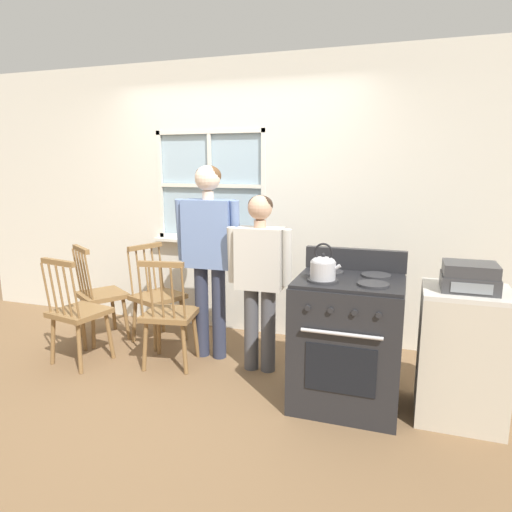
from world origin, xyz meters
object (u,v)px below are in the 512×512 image
Objects in this scene: stove at (347,340)px; side_counter at (462,355)px; chair_near_wall at (100,296)px; person_elderly_left at (209,242)px; chair_by_window at (169,315)px; potted_plant at (221,232)px; chair_center_cluster at (78,313)px; chair_near_stove at (157,297)px; kettle at (323,267)px; person_teen_center at (260,268)px; stereo at (470,277)px.

stove is 1.20× the size of side_counter.
chair_near_wall is 2.49m from stove.
person_elderly_left is 1.88× the size of side_counter.
chair_near_wall is 1.33m from person_elderly_left.
potted_plant is at bearing -104.89° from chair_by_window.
chair_center_cluster is at bearing 5.35° from chair_by_window.
side_counter is at bearing 167.83° from chair_by_window.
person_elderly_left is 1.56× the size of stove.
chair_center_cluster is 1.00× the size of chair_near_stove.
chair_by_window is 1.00× the size of chair_near_wall.
kettle is (1.35, -0.29, 0.58)m from chair_by_window.
side_counter is at bearing -12.79° from person_elderly_left.
stove is at bearing 38.53° from kettle.
person_teen_center reaches higher than stove.
potted_plant is (-1.42, 1.09, 0.56)m from stove.
potted_plant is at bearing -23.34° from chair_near_stove.
person_teen_center is 0.76m from kettle.
person_teen_center is 1.03m from potted_plant.
person_elderly_left is 4.97× the size of stereo.
chair_near_stove is 1.26m from person_teen_center.
potted_plant is at bearing -115.82° from chair_center_cluster.
kettle is 1.10m from side_counter.
stove is (1.90, -0.61, 0.03)m from chair_near_stove.
person_teen_center is at bearing -155.33° from chair_center_cluster.
person_teen_center is (0.75, 0.16, 0.43)m from chair_by_window.
person_teen_center is 5.91× the size of kettle.
person_elderly_left is at bearing -75.98° from potted_plant.
potted_plant is 2.42m from stereo.
potted_plant reaches higher than chair_center_cluster.
stove is at bearing -176.26° from side_counter.
person_teen_center is 1.62× the size of side_counter.
chair_center_cluster is 1.54m from potted_plant.
kettle reaches higher than side_counter.
chair_by_window is at bearing -153.95° from chair_center_cluster.
potted_plant reaches higher than chair_near_stove.
person_teen_center is at bearing 157.34° from stove.
person_elderly_left reaches higher than side_counter.
person_elderly_left reaches higher than kettle.
chair_near_wall is at bearing 171.90° from person_teen_center.
chair_by_window is at bearing 174.09° from stove.
chair_by_window and chair_near_stove have the same top height.
stove reaches higher than chair_near_wall.
person_elderly_left reaches higher than person_teen_center.
side_counter is at bearing -153.85° from chair_near_wall.
chair_center_cluster is at bearing -169.47° from person_teen_center.
chair_near_stove is 0.65× the size of person_teen_center.
stove is at bearing -37.51° from potted_plant.
chair_center_cluster and chair_near_stove have the same top height.
chair_near_wall and chair_center_cluster have the same top height.
person_teen_center is (0.50, -0.12, -0.16)m from person_elderly_left.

